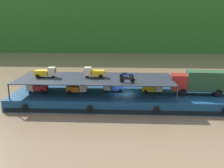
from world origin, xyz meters
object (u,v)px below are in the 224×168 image
Objects in this scene: cargo_barge at (123,98)px; mini_truck_upper_mid at (94,72)px; mini_truck_lower_mid at (113,87)px; motorcycle_upper_port at (127,79)px; motorcycle_upper_centre at (127,75)px; mini_truck_lower_stern at (37,87)px; mini_truck_upper_stern at (46,72)px; mini_truck_lower_fore at (153,88)px; covered_lorry at (199,82)px; mini_truck_lower_aft at (77,88)px.

mini_truck_upper_mid is at bearing 174.59° from cargo_barge.
motorcycle_upper_port is (1.84, -2.90, 1.74)m from mini_truck_lower_mid.
motorcycle_upper_centre is (0.37, 0.03, 3.18)m from cargo_barge.
motorcycle_upper_port is at bearing -57.56° from mini_truck_lower_mid.
mini_truck_upper_stern is at bearing 12.97° from mini_truck_lower_stern.
mini_truck_upper_stern is 11.19m from motorcycle_upper_port.
mini_truck_upper_stern is 1.01× the size of mini_truck_upper_mid.
mini_truck_lower_mid and mini_truck_lower_fore have the same top height.
mini_truck_lower_fore is (15.65, 0.43, 0.00)m from mini_truck_lower_stern.
mini_truck_lower_stern is 12.25m from motorcycle_upper_centre.
mini_truck_upper_stern is 1.46× the size of motorcycle_upper_port.
covered_lorry reaches higher than motorcycle_upper_centre.
cargo_barge is at bearing 4.09° from mini_truck_lower_aft.
mini_truck_upper_mid is 5.22m from motorcycle_upper_port.
mini_truck_lower_aft is 1.00× the size of mini_truck_lower_fore.
mini_truck_lower_aft is 1.46× the size of motorcycle_upper_port.
mini_truck_lower_fore is at bearing 2.84° from motorcycle_upper_centre.
mini_truck_upper_mid reaches higher than mini_truck_lower_aft.
mini_truck_lower_aft is 7.13m from motorcycle_upper_port.
cargo_barge is 4.16m from mini_truck_lower_fore.
mini_truck_lower_aft is at bearing -175.92° from motorcycle_upper_centre.
mini_truck_lower_stern is 1.00× the size of mini_truck_upper_mid.
mini_truck_lower_fore is at bearing 3.65° from mini_truck_lower_aft.
motorcycle_upper_centre is (12.13, 0.26, 1.74)m from mini_truck_lower_stern.
motorcycle_upper_centre is at bearing -16.13° from mini_truck_lower_mid.
mini_truck_lower_fore is 1.00× the size of mini_truck_upper_stern.
motorcycle_upper_port reaches higher than mini_truck_lower_fore.
mini_truck_lower_stern is 2.39m from mini_truck_upper_stern.
covered_lorry is at bearing -0.73° from cargo_barge.
mini_truck_lower_stern and mini_truck_lower_mid have the same top height.
mini_truck_upper_mid is (7.77, 0.61, 2.00)m from mini_truck_lower_stern.
covered_lorry is 13.91m from mini_truck_upper_mid.
mini_truck_lower_stern is 1.01× the size of mini_truck_lower_mid.
covered_lorry is 2.89× the size of mini_truck_lower_mid.
mini_truck_lower_stern is 1.00× the size of mini_truck_upper_stern.
mini_truck_lower_mid is at bearing 163.87° from motorcycle_upper_centre.
covered_lorry is (9.88, -0.13, 2.44)m from cargo_barge.
cargo_barge is 5.28m from mini_truck_upper_mid.
motorcycle_upper_port is (12.20, -2.13, 1.74)m from mini_truck_lower_stern.
motorcycle_upper_centre is at bearing 91.85° from motorcycle_upper_port.
mini_truck_upper_mid is at bearing 178.72° from mini_truck_lower_fore.
covered_lorry is at bearing 0.28° from mini_truck_lower_stern.
mini_truck_lower_fore is at bearing 1.58° from mini_truck_lower_stern.
motorcycle_upper_centre is at bearing -177.16° from mini_truck_lower_fore.
mini_truck_lower_mid is at bearing 4.24° from mini_truck_lower_stern.
cargo_barge is at bearing -21.12° from mini_truck_lower_mid.
mini_truck_lower_stern is 10.39m from mini_truck_lower_mid.
motorcycle_upper_port is at bearing -166.67° from covered_lorry.
mini_truck_lower_fore is (10.08, 0.64, 0.00)m from mini_truck_lower_aft.
mini_truck_upper_stern is at bearing 173.27° from mini_truck_lower_aft.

